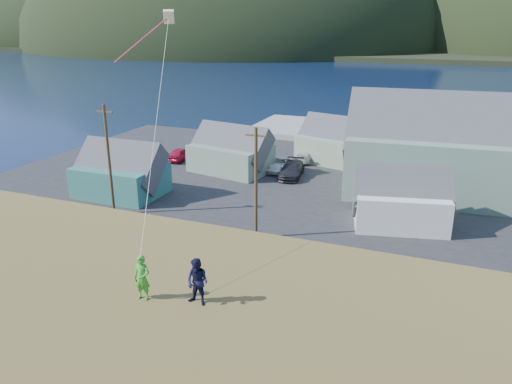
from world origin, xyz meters
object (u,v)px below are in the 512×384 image
Objects in this scene: shed_palegreen_far at (341,142)px; wharf at (342,132)px; shed_teal at (120,171)px; kite_flyer_navy at (198,282)px; shed_palegreen_near at (231,151)px; shed_white at (401,199)px; kite_flyer_green at (142,278)px.

wharf is at bearing 116.52° from shed_palegreen_far.
wharf is 3.20× the size of shed_teal.
shed_teal is 5.17× the size of kite_flyer_navy.
shed_palegreen_near is (6.39, 10.87, -0.02)m from shed_teal.
kite_flyer_navy reaches higher than shed_white.
shed_white is 18.67m from shed_palegreen_far.
shed_palegreen_far reaches higher than shed_teal.
shed_teal is 12.60m from shed_palegreen_near.
shed_palegreen_near is at bearing 59.42° from shed_teal.
shed_palegreen_near is 38.59m from kite_flyer_green.
shed_teal is 0.75× the size of shed_palegreen_far.
kite_flyer_green reaches higher than shed_palegreen_far.
shed_palegreen_far is at bearing 89.19° from kite_flyer_green.
shed_teal is at bearing 171.80° from shed_white.
kite_flyer_navy reaches higher than kite_flyer_green.
shed_white is (11.82, -31.88, 1.87)m from wharf.
shed_palegreen_far is (3.25, -15.31, 2.08)m from wharf.
kite_flyer_navy reaches higher than shed_palegreen_far.
shed_palegreen_far reaches higher than wharf.
shed_palegreen_near is at bearing 118.17° from kite_flyer_navy.
shed_white is 28.18m from kite_flyer_green.
wharf is 15.78m from shed_palegreen_far.
wharf is at bearing 97.25° from shed_white.
shed_palegreen_near is at bearing 142.23° from shed_white.
shed_white is 27.50m from kite_flyer_navy.
wharf is 3.07× the size of shed_white.
wharf is 2.39× the size of shed_palegreen_far.
shed_palegreen_near is at bearing -128.20° from shed_palegreen_far.
kite_flyer_green is 0.97× the size of kite_flyer_navy.
shed_white is at bearing 4.76° from shed_teal.
shed_palegreen_far is (16.74, 18.75, 0.14)m from shed_teal.
shed_white is 0.78× the size of shed_palegreen_far.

